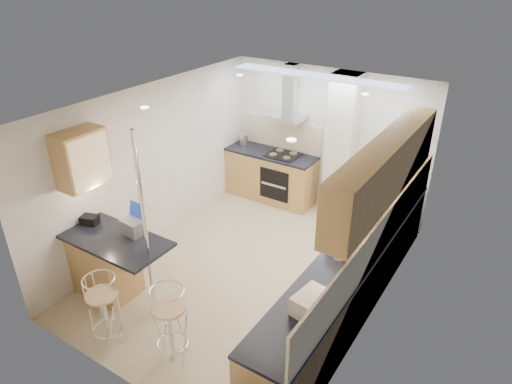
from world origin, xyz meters
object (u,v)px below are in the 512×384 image
Objects in this scene: microwave at (352,232)px; bar_stool_end at (171,325)px; laptop at (133,227)px; bread_bin at (313,304)px; bar_stool_near at (105,311)px.

microwave reaches higher than bar_stool_end.
laptop is 0.73× the size of bread_bin.
bar_stool_end is (-1.25, -1.99, -0.58)m from microwave.
laptop is 0.30× the size of bar_stool_near.
bar_stool_near is at bearing 142.67° from bar_stool_end.
microwave reaches higher than bar_stool_near.
bar_stool_near is at bearing 154.21° from microwave.
bar_stool_end is at bearing -23.91° from laptop.
bar_stool_end reaches higher than bar_stool_near.
bar_stool_near is at bearing -150.58° from bread_bin.
microwave is at bearing 34.56° from laptop.
microwave reaches higher than laptop.
laptop reaches higher than bar_stool_end.
microwave is 2.76m from laptop.
microwave is 1.41m from bread_bin.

